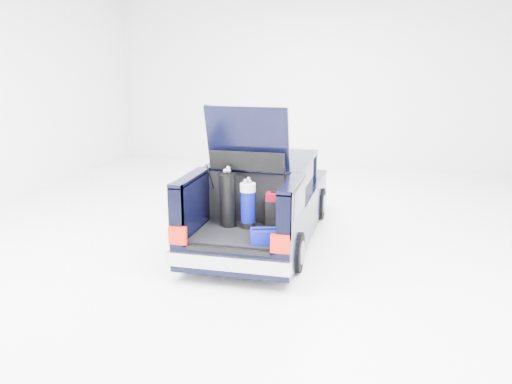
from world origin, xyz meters
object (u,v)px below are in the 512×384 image
(car, at_px, (264,201))
(blue_duffel, at_px, (265,236))
(black_golf_bag, at_px, (228,200))
(blue_golf_bag, at_px, (248,205))
(red_suitcase, at_px, (278,210))

(car, distance_m, blue_duffel, 2.00)
(black_golf_bag, xyz_separation_m, blue_duffel, (0.74, -0.62, -0.32))
(blue_duffel, bearing_deg, blue_golf_bag, 107.53)
(blue_golf_bag, xyz_separation_m, blue_duffel, (0.41, -0.62, -0.26))
(red_suitcase, xyz_separation_m, black_golf_bag, (-0.76, -0.13, 0.15))
(blue_duffel, bearing_deg, black_golf_bag, 123.67)
(blue_golf_bag, bearing_deg, car, 89.92)
(red_suitcase, distance_m, black_golf_bag, 0.79)
(blue_golf_bag, bearing_deg, red_suitcase, 14.46)
(car, xyz_separation_m, blue_golf_bag, (0.05, -1.32, 0.29))
(black_golf_bag, height_order, blue_duffel, black_golf_bag)
(red_suitcase, relative_size, blue_duffel, 1.21)
(car, bearing_deg, black_golf_bag, -101.75)
(red_suitcase, height_order, blue_duffel, red_suitcase)
(car, height_order, blue_golf_bag, car)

